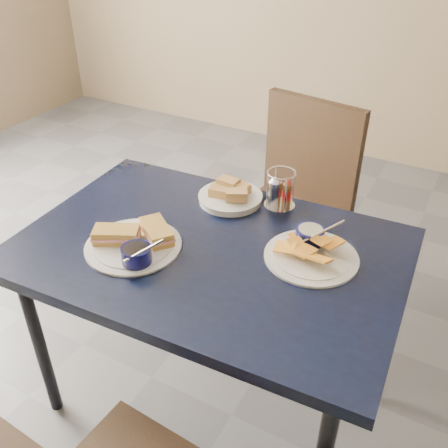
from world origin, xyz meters
The scene contains 7 objects.
ground centered at (0.00, 0.00, 0.00)m, with size 6.00×6.00×0.00m, color #55565B.
dining_table centered at (-0.10, 0.03, 0.68)m, with size 1.23×0.85×0.75m.
chair_far centered at (-0.11, 0.78, 0.55)m, with size 0.52×0.51×0.96m.
sandwich_plate centered at (-0.30, -0.09, 0.77)m, with size 0.32×0.30×0.12m.
plantain_plate centered at (0.19, 0.14, 0.77)m, with size 0.29×0.29×0.12m.
bread_basket centered at (-0.17, 0.30, 0.77)m, with size 0.23×0.23×0.07m.
condiment_caddy centered at (-0.01, 0.36, 0.81)m, with size 0.11×0.11×0.14m.
Camera 1 is at (0.55, -1.06, 1.67)m, focal length 40.00 mm.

